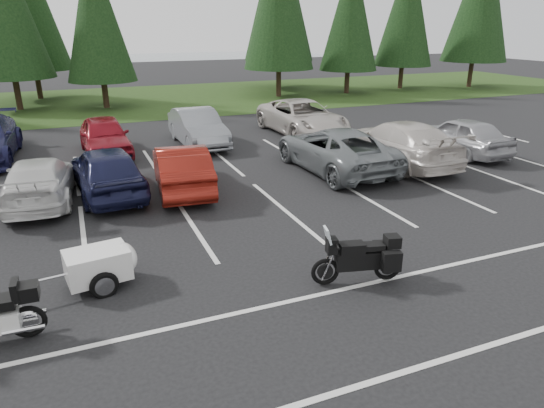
{
  "coord_description": "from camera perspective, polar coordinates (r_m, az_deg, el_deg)",
  "views": [
    {
      "loc": [
        -2.03,
        -10.82,
        5.02
      ],
      "look_at": [
        2.2,
        -0.5,
        0.84
      ],
      "focal_mm": 32.0,
      "sensor_mm": 36.0,
      "label": 1
    }
  ],
  "objects": [
    {
      "name": "conifer_8",
      "position": [
        41.77,
        15.61,
        21.42
      ],
      "size": [
        4.53,
        4.53,
        10.56
      ],
      "color": "#332316",
      "rests_on": "ground"
    },
    {
      "name": "adventure_motorcycle",
      "position": [
        9.99,
        10.06,
        -5.79
      ],
      "size": [
        2.22,
        1.2,
        1.28
      ],
      "primitive_type": null,
      "rotation": [
        0.0,
        0.0,
        -0.23
      ],
      "color": "black",
      "rests_on": "ground"
    },
    {
      "name": "car_far_3",
      "position": [
        21.46,
        -8.73,
        8.88
      ],
      "size": [
        1.73,
        4.72,
        1.54
      ],
      "primitive_type": "imported",
      "rotation": [
        0.0,
        0.0,
        0.02
      ],
      "color": "gray",
      "rests_on": "ground"
    },
    {
      "name": "car_near_6",
      "position": [
        17.63,
        7.42,
        6.42
      ],
      "size": [
        2.74,
        5.63,
        1.54
      ],
      "primitive_type": "imported",
      "rotation": [
        0.0,
        0.0,
        3.17
      ],
      "color": "slate",
      "rests_on": "ground"
    },
    {
      "name": "grass_strip",
      "position": [
        35.24,
        -19.17,
        11.24
      ],
      "size": [
        80.0,
        16.0,
        0.01
      ],
      "primitive_type": "cube",
      "color": "#1F3310",
      "rests_on": "ground"
    },
    {
      "name": "conifer_5",
      "position": [
        32.49,
        -20.05,
        20.47
      ],
      "size": [
        4.14,
        4.14,
        9.63
      ],
      "color": "#332316",
      "rests_on": "ground"
    },
    {
      "name": "car_near_7",
      "position": [
        18.91,
        14.65,
        7.0
      ],
      "size": [
        2.34,
        5.61,
        1.62
      ],
      "primitive_type": "imported",
      "rotation": [
        0.0,
        0.0,
        3.15
      ],
      "color": "beige",
      "rests_on": "ground"
    },
    {
      "name": "car_far_2",
      "position": [
        20.8,
        -19.1,
        7.57
      ],
      "size": [
        1.92,
        4.48,
        1.51
      ],
      "primitive_type": "imported",
      "rotation": [
        0.0,
        0.0,
        0.03
      ],
      "color": "maroon",
      "rests_on": "ground"
    },
    {
      "name": "car_near_8",
      "position": [
        21.19,
        21.31,
        7.52
      ],
      "size": [
        1.9,
        4.46,
        1.5
      ],
      "primitive_type": "imported",
      "rotation": [
        0.0,
        0.0,
        3.17
      ],
      "color": "#9C9CA1",
      "rests_on": "ground"
    },
    {
      "name": "cargo_trailer",
      "position": [
        10.39,
        -19.79,
        -7.15
      ],
      "size": [
        1.87,
        1.23,
        0.81
      ],
      "primitive_type": null,
      "rotation": [
        0.0,
        0.0,
        0.15
      ],
      "color": "white",
      "rests_on": "ground"
    },
    {
      "name": "conifer_7",
      "position": [
        38.03,
        9.23,
        21.48
      ],
      "size": [
        4.27,
        4.27,
        9.94
      ],
      "color": "#332316",
      "rests_on": "ground"
    },
    {
      "name": "car_near_5",
      "position": [
        15.58,
        -10.61,
        4.19
      ],
      "size": [
        1.98,
        4.56,
        1.46
      ],
      "primitive_type": "imported",
      "rotation": [
        0.0,
        0.0,
        3.04
      ],
      "color": "maroon",
      "rests_on": "ground"
    },
    {
      "name": "ground",
      "position": [
        12.1,
        -10.65,
        -4.36
      ],
      "size": [
        120.0,
        120.0,
        0.0
      ],
      "primitive_type": "plane",
      "color": "black",
      "rests_on": "ground"
    },
    {
      "name": "lake_water",
      "position": [
        66.28,
        -17.68,
        15.27
      ],
      "size": [
        70.0,
        50.0,
        0.02
      ],
      "primitive_type": "cube",
      "color": "gray",
      "rests_on": "ground"
    },
    {
      "name": "car_near_3",
      "position": [
        15.87,
        -25.66,
        2.53
      ],
      "size": [
        2.23,
        4.71,
        1.33
      ],
      "primitive_type": "imported",
      "rotation": [
        0.0,
        0.0,
        3.06
      ],
      "color": "silver",
      "rests_on": "ground"
    },
    {
      "name": "car_near_4",
      "position": [
        15.73,
        -18.9,
        3.75
      ],
      "size": [
        2.24,
        4.71,
        1.55
      ],
      "primitive_type": "imported",
      "rotation": [
        0.0,
        0.0,
        3.23
      ],
      "color": "#161938",
      "rests_on": "ground"
    },
    {
      "name": "car_far_4",
      "position": [
        23.5,
        3.59,
        10.14
      ],
      "size": [
        2.88,
        5.84,
        1.6
      ],
      "primitive_type": "imported",
      "rotation": [
        0.0,
        0.0,
        0.04
      ],
      "color": "beige",
      "rests_on": "ground"
    },
    {
      "name": "stall_markings",
      "position": [
        13.91,
        -12.41,
        -1.1
      ],
      "size": [
        32.0,
        16.0,
        0.01
      ],
      "primitive_type": "cube",
      "color": "silver",
      "rests_on": "ground"
    }
  ]
}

